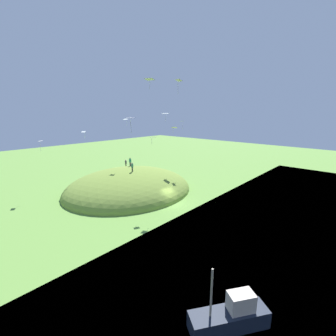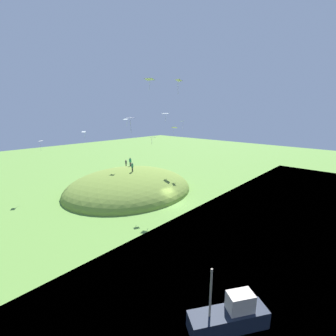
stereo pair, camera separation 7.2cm
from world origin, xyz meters
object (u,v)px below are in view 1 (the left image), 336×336
Objects in this scene: kite_0 at (84,132)px; kite_1 at (179,81)px; kite_6 at (40,142)px; kite_8 at (174,128)px; kite_4 at (130,118)px; kite_9 at (165,114)px; person_on_hilltop at (126,163)px; boat_on_lake at (231,316)px; kite_5 at (150,80)px; person_near_shore at (130,161)px; kite_7 at (153,138)px; kite_3 at (182,122)px; person_watching_kites at (132,166)px; kite_2 at (126,120)px.

kite_0 is 21.57m from kite_1.
kite_6 is at bearing 26.15° from kite_1.
kite_1 reaches higher than kite_8.
kite_4 is 1.22× the size of kite_9.
kite_6 is at bearing 17.29° from person_on_hilltop.
boat_on_lake is at bearing 164.92° from kite_0.
kite_4 is 1.12× the size of kite_5.
kite_8 is at bearing -163.69° from person_near_shore.
kite_5 is at bearing 96.41° from boat_on_lake.
kite_8 is 1.22× the size of kite_9.
boat_on_lake is 3.00× the size of person_near_shore.
kite_7 is at bearing 139.33° from person_near_shore.
kite_7 is (3.82, 1.17, -7.66)m from kite_1.
kite_3 is at bearing -65.51° from kite_4.
person_watching_kites is 11.59m from kite_9.
kite_7 is at bearing -152.03° from kite_6.
kite_2 reaches higher than person_on_hilltop.
person_watching_kites is 1.18× the size of kite_5.
boat_on_lake is 37.84m from kite_6.
boat_on_lake is at bearing -109.10° from person_watching_kites.
kite_0 is 1.32× the size of kite_7.
person_near_shore is 15.15m from kite_9.
person_near_shore reaches higher than boat_on_lake.
kite_8 reaches higher than person_near_shore.
person_near_shore is 0.92× the size of kite_1.
person_watching_kites is at bearing 97.92° from boat_on_lake.
kite_8 is (0.41, 1.81, -1.08)m from kite_3.
boat_on_lake is at bearing 137.51° from kite_8.
kite_1 is at bearing 84.76° from boat_on_lake.
kite_7 is at bearing 16.99° from kite_1.
kite_0 is (9.22, 3.69, 5.60)m from person_watching_kites.
boat_on_lake is 39.55m from person_on_hilltop.
person_watching_kites is at bearing -134.97° from kite_6.
kite_1 is at bearing 126.34° from kite_3.
person_watching_kites is 10.40m from person_on_hilltop.
kite_1 is (-10.66, 0.27, 13.24)m from person_watching_kites.
person_near_shore is 15.99m from kite_6.
kite_4 is at bearing 114.62° from kite_9.
person_watching_kites is (26.06, -13.19, 3.96)m from boat_on_lake.
kite_5 reaches higher than kite_4.
kite_9 reaches higher than person_watching_kites.
person_near_shore is 1.19× the size of kite_0.
person_watching_kites is at bearing -38.94° from kite_4.
person_near_shore reaches higher than person_on_hilltop.
kite_3 reaches higher than person_on_hilltop.
kite_2 is (-4.47, -6.36, 2.28)m from kite_0.
kite_1 is at bearing 148.62° from person_near_shore.
person_near_shore is 1.12× the size of kite_3.
kite_4 is at bearing 164.04° from kite_0.
kite_3 is at bearing -102.79° from kite_8.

